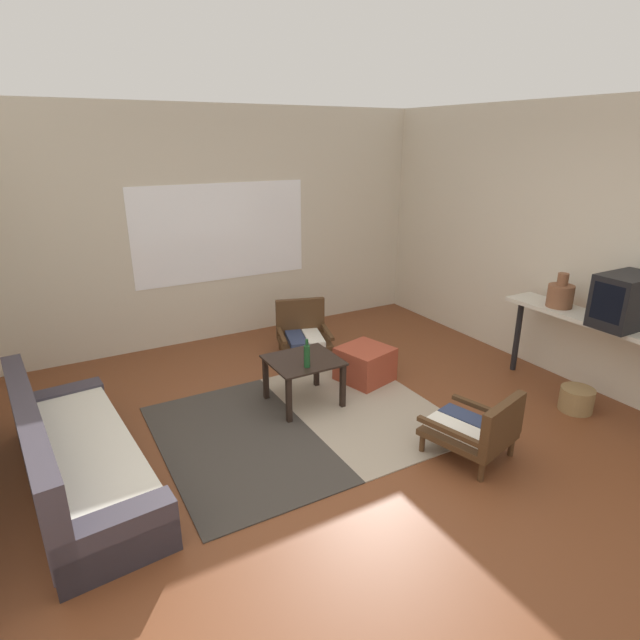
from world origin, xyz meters
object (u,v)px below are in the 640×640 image
(ottoman_orange, at_px, (365,364))
(console_shelf, at_px, (589,327))
(coffee_table, at_px, (303,368))
(wicker_basket, at_px, (576,399))
(armchair_striped_foreground, at_px, (477,428))
(clay_vase, at_px, (560,295))
(armchair_by_window, at_px, (303,331))
(crt_television, at_px, (625,301))
(glass_bottle, at_px, (307,356))
(couch, at_px, (73,460))

(ottoman_orange, xyz_separation_m, console_shelf, (1.53, -1.31, 0.55))
(coffee_table, bearing_deg, wicker_basket, -32.54)
(armchair_striped_foreground, height_order, clay_vase, clay_vase)
(clay_vase, bearing_deg, armchair_by_window, 131.96)
(coffee_table, height_order, console_shelf, console_shelf)
(crt_television, relative_size, glass_bottle, 2.03)
(clay_vase, distance_m, glass_bottle, 2.48)
(wicker_basket, bearing_deg, ottoman_orange, 132.45)
(coffee_table, relative_size, armchair_by_window, 0.90)
(coffee_table, relative_size, console_shelf, 0.38)
(console_shelf, height_order, crt_television, crt_television)
(clay_vase, bearing_deg, crt_television, -90.30)
(armchair_by_window, bearing_deg, crt_television, -55.64)
(glass_bottle, bearing_deg, couch, -176.13)
(wicker_basket, bearing_deg, coffee_table, 147.46)
(armchair_striped_foreground, bearing_deg, wicker_basket, 3.72)
(armchair_striped_foreground, relative_size, wicker_basket, 2.43)
(coffee_table, height_order, armchair_by_window, armchair_by_window)
(couch, height_order, armchair_striped_foreground, couch)
(coffee_table, xyz_separation_m, armchair_striped_foreground, (0.75, -1.42, -0.10))
(console_shelf, bearing_deg, clay_vase, 90.00)
(armchair_striped_foreground, relative_size, glass_bottle, 2.75)
(console_shelf, relative_size, glass_bottle, 6.25)
(coffee_table, bearing_deg, armchair_striped_foreground, -62.25)
(armchair_striped_foreground, xyz_separation_m, console_shelf, (1.55, 0.22, 0.47))
(coffee_table, height_order, armchair_striped_foreground, armchair_striped_foreground)
(crt_television, distance_m, wicker_basket, 0.97)
(coffee_table, xyz_separation_m, glass_bottle, (-0.05, -0.16, 0.19))
(coffee_table, bearing_deg, console_shelf, -27.55)
(armchair_by_window, relative_size, console_shelf, 0.43)
(couch, bearing_deg, coffee_table, 8.37)
(coffee_table, xyz_separation_m, armchair_by_window, (0.56, 1.07, -0.11))
(coffee_table, bearing_deg, ottoman_orange, 8.77)
(armchair_by_window, xyz_separation_m, crt_television, (1.74, -2.54, 0.80))
(clay_vase, bearing_deg, couch, 172.35)
(couch, distance_m, crt_television, 4.50)
(coffee_table, distance_m, wicker_basket, 2.49)
(coffee_table, xyz_separation_m, wicker_basket, (2.09, -1.33, -0.25))
(wicker_basket, bearing_deg, console_shelf, 33.20)
(armchair_by_window, height_order, clay_vase, clay_vase)
(console_shelf, distance_m, glass_bottle, 2.57)
(crt_television, bearing_deg, coffee_table, 147.36)
(coffee_table, bearing_deg, glass_bottle, -106.58)
(console_shelf, bearing_deg, armchair_striped_foreground, -171.83)
(couch, xyz_separation_m, glass_bottle, (1.92, 0.13, 0.33))
(armchair_by_window, relative_size, armchair_striped_foreground, 0.98)
(ottoman_orange, height_order, glass_bottle, glass_bottle)
(ottoman_orange, bearing_deg, armchair_by_window, 102.23)
(coffee_table, distance_m, crt_television, 2.81)
(ottoman_orange, height_order, crt_television, crt_television)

